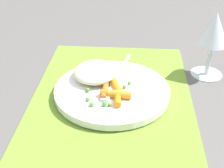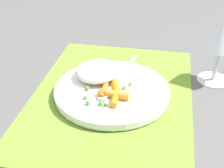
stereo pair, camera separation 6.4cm
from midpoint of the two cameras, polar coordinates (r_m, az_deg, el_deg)
ground_plane at (r=0.67m, az=2.72°, el=-2.29°), size 2.40×2.40×0.00m
placemat at (r=0.67m, az=2.72°, el=-2.08°), size 0.46×0.33×0.01m
plate at (r=0.66m, az=2.75°, el=-1.35°), size 0.24×0.24×0.01m
rice_mound at (r=0.69m, az=0.01°, el=2.28°), size 0.10×0.09×0.03m
carrot_portion at (r=0.63m, az=3.13°, el=-1.68°), size 0.09×0.06×0.02m
pea_scatter at (r=0.64m, az=1.01°, el=-1.54°), size 0.09×0.09×0.01m
fork at (r=0.68m, az=3.60°, el=0.57°), size 0.20×0.05×0.01m
wine_glass at (r=0.73m, az=21.57°, el=7.87°), size 0.07×0.07×0.15m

